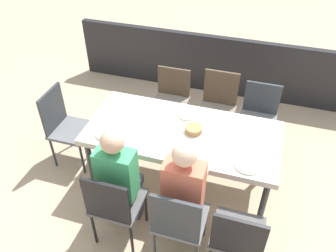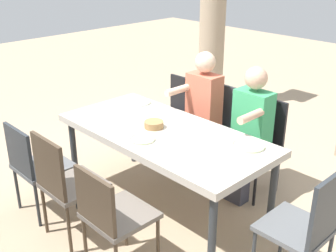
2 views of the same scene
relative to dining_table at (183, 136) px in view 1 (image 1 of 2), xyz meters
The scene contains 22 objects.
ground_plane 0.71m from the dining_table, ahead, with size 16.00×16.00×0.00m, color tan.
dining_table is the anchor object (origin of this frame).
chair_west_north 1.15m from the dining_table, 129.17° to the left, with size 0.44×0.44×0.89m.
chair_west_south 1.15m from the dining_table, 129.22° to the right, with size 0.44×0.44×0.87m.
chair_mid_north 0.92m from the dining_table, 103.60° to the left, with size 0.44×0.44×0.93m.
chair_mid_south 0.92m from the dining_table, 103.61° to the right, with size 0.44×0.44×0.94m.
chair_east_north 0.98m from the dining_table, 66.29° to the left, with size 0.44×0.44×0.92m.
chair_east_south 0.97m from the dining_table, 66.11° to the right, with size 0.44×0.44×0.88m.
chair_head_east 1.41m from the dining_table, ahead, with size 0.44×0.44×0.95m.
diner_woman_green 0.80m from the dining_table, 60.75° to the left, with size 0.35×0.49×1.27m.
diner_man_white 0.73m from the dining_table, 107.19° to the left, with size 0.35×0.49×1.30m.
patio_railing 2.03m from the dining_table, 90.00° to the right, with size 4.35×0.10×0.90m, color black.
plate_0 0.75m from the dining_table, 156.63° to the left, with size 0.25×0.25×0.02m.
fork_0 0.89m from the dining_table, 160.47° to the left, with size 0.02×0.17×0.01m, color silver.
spoon_0 0.62m from the dining_table, 151.09° to the left, with size 0.02×0.17×0.01m, color silver.
plate_1 0.28m from the dining_table, 85.35° to the right, with size 0.21×0.21×0.02m.
fork_1 0.30m from the dining_table, 115.87° to the right, with size 0.02×0.17×0.01m, color silver.
spoon_1 0.32m from the dining_table, 57.08° to the right, with size 0.02×0.17×0.01m, color silver.
plate_2 0.76m from the dining_table, 20.68° to the left, with size 0.26×0.26×0.02m.
fork_2 0.62m from the dining_table, 25.62° to the left, with size 0.02×0.17×0.01m, color silver.
spoon_2 0.90m from the dining_table, 17.29° to the left, with size 0.02×0.17×0.01m, color silver.
bread_basket 0.15m from the dining_table, behind, with size 0.17×0.17×0.06m, color #9E7547.
Camera 1 is at (-0.65, 2.61, 3.01)m, focal length 36.95 mm.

